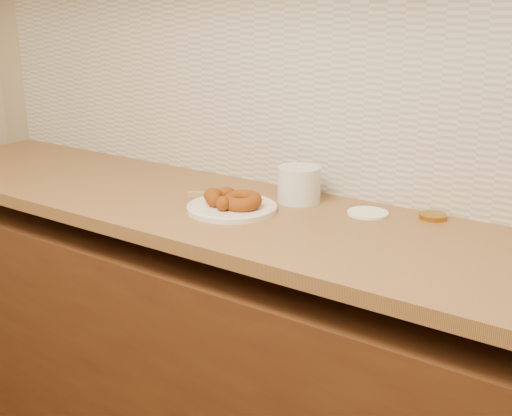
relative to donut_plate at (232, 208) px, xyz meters
The scene contains 11 objects.
wall_back 0.70m from the donut_plate, 38.66° to the left, with size 4.00×0.02×2.70m, color #C7B594.
base_cabinet 0.67m from the donut_plate, ahead, with size 3.60×0.60×0.77m, color #4A2B13.
butcher_block 0.23m from the donut_plate, behind, with size 2.30×0.62×0.04m, color olive.
backsplash 0.61m from the donut_plate, 37.65° to the left, with size 3.60×0.02×0.60m, color beige.
donut_plate is the anchor object (origin of this frame).
ring_donut 0.04m from the donut_plate, ahead, with size 0.11×0.11×0.04m, color brown.
fried_dough_chunks 0.05m from the donut_plate, 162.29° to the right, with size 0.14×0.16×0.05m.
plastic_tub 0.22m from the donut_plate, 59.42° to the left, with size 0.13×0.13×0.11m, color silver.
tub_lid 0.39m from the donut_plate, 29.92° to the left, with size 0.12×0.12×0.01m, color white.
brass_jar_lid 0.57m from the donut_plate, 27.64° to the left, with size 0.08×0.08×0.01m, color #AB791F.
wooden_utensil 0.14m from the donut_plate, 146.49° to the left, with size 0.19×0.02×0.01m, color #9F7B45.
Camera 1 is at (0.66, 0.26, 1.46)m, focal length 45.00 mm.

